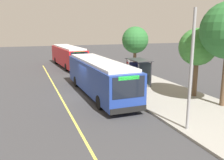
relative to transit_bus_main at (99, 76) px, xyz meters
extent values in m
plane|color=#38383A|center=(-0.42, -1.01, -1.62)|extent=(120.00, 120.00, 0.00)
cube|color=gray|center=(-0.42, 4.99, -1.54)|extent=(44.00, 6.40, 0.15)
cube|color=#E0D64C|center=(-0.42, -3.21, -1.61)|extent=(36.00, 0.14, 0.01)
cube|color=navy|center=(-0.02, -0.01, -0.07)|extent=(11.77, 2.80, 2.40)
cube|color=silver|center=(-0.02, -0.01, 1.23)|extent=(10.83, 2.52, 0.20)
cube|color=black|center=(5.86, 0.11, 0.36)|extent=(0.09, 2.17, 1.34)
cube|color=black|center=(-0.04, 1.28, 0.22)|extent=(10.31, 0.26, 1.06)
cube|color=yellow|center=(-0.04, 1.28, -1.05)|extent=(11.13, 0.26, 0.28)
cube|color=#26D83F|center=(5.86, 0.11, 0.95)|extent=(0.06, 1.40, 0.24)
cube|color=black|center=(5.87, 0.12, -1.09)|extent=(0.13, 2.50, 0.36)
cylinder|color=black|center=(3.59, 1.22, -1.12)|extent=(1.01, 0.30, 1.00)
cylinder|color=black|center=(3.64, -1.09, -1.12)|extent=(1.01, 0.30, 1.00)
cylinder|color=black|center=(-3.56, 1.07, -1.12)|extent=(1.01, 0.30, 1.00)
cylinder|color=black|center=(-3.51, -1.24, -1.12)|extent=(1.01, 0.30, 1.00)
cube|color=red|center=(-16.27, 0.27, -0.07)|extent=(12.00, 3.29, 2.40)
cube|color=silver|center=(-16.27, 0.27, 1.23)|extent=(11.04, 2.98, 0.20)
cube|color=black|center=(-10.33, 0.65, 0.36)|extent=(0.18, 2.17, 1.34)
cube|color=black|center=(-16.35, 1.56, 0.22)|extent=(10.42, 0.70, 1.06)
cube|color=white|center=(-16.35, 1.56, -1.05)|extent=(11.25, 0.74, 0.28)
cube|color=#26D83F|center=(-10.33, 0.65, 0.95)|extent=(0.12, 1.40, 0.24)
cube|color=black|center=(-10.32, 0.65, -1.09)|extent=(0.24, 2.50, 0.36)
cylinder|color=black|center=(-12.67, 1.66, -1.12)|extent=(1.02, 0.34, 1.00)
cylinder|color=black|center=(-12.53, -0.65, -1.12)|extent=(1.02, 0.34, 1.00)
cylinder|color=black|center=(-19.90, 1.20, -1.12)|extent=(1.02, 0.34, 1.00)
cylinder|color=black|center=(-19.75, -1.10, -1.12)|extent=(1.02, 0.34, 1.00)
cylinder|color=#333338|center=(-0.21, 5.07, -0.27)|extent=(0.10, 0.10, 2.40)
cylinder|color=#333338|center=(-0.21, 3.77, -0.27)|extent=(0.10, 0.10, 2.40)
cylinder|color=#333338|center=(-2.81, 5.07, -0.27)|extent=(0.10, 0.10, 2.40)
cylinder|color=#333338|center=(-2.81, 3.77, -0.27)|extent=(0.10, 0.10, 2.40)
cube|color=#333338|center=(-1.51, 4.42, 0.97)|extent=(2.90, 1.60, 0.08)
cube|color=#4C606B|center=(-1.51, 5.07, -0.27)|extent=(2.47, 0.04, 2.16)
cube|color=navy|center=(-2.81, 4.42, -0.32)|extent=(0.06, 1.11, 1.82)
cube|color=brown|center=(-1.22, 4.39, -1.02)|extent=(1.60, 0.44, 0.06)
cube|color=brown|center=(-1.22, 4.63, -0.74)|extent=(1.60, 0.05, 0.44)
cube|color=#333338|center=(-1.94, 4.39, -1.24)|extent=(0.08, 0.40, 0.45)
cube|color=#333338|center=(-0.50, 4.39, -1.24)|extent=(0.08, 0.40, 0.45)
cylinder|color=#333338|center=(0.31, 2.51, -0.07)|extent=(0.07, 0.07, 2.80)
cube|color=white|center=(0.31, 2.49, 1.03)|extent=(0.44, 0.03, 0.56)
cube|color=red|center=(0.31, 2.47, 1.03)|extent=(0.40, 0.01, 0.16)
cylinder|color=#282D47|center=(-0.27, 3.67, -1.04)|extent=(0.14, 0.14, 0.85)
cylinder|color=#282D47|center=(-0.27, 3.49, -1.04)|extent=(0.14, 0.14, 0.85)
cube|color=red|center=(-0.27, 3.58, -0.31)|extent=(0.24, 0.40, 0.62)
sphere|color=tan|center=(-0.27, 3.58, 0.11)|extent=(0.22, 0.22, 0.22)
cylinder|color=brown|center=(-6.18, 6.23, 0.01)|extent=(0.36, 0.36, 2.95)
sphere|color=#28662D|center=(-6.18, 6.23, 2.61)|extent=(3.01, 3.01, 3.01)
cylinder|color=brown|center=(6.26, 7.23, 0.43)|extent=(0.36, 0.36, 3.80)
cylinder|color=brown|center=(3.50, 7.00, -0.04)|extent=(0.36, 0.36, 2.86)
sphere|color=#387A33|center=(3.50, 7.00, 2.49)|extent=(2.92, 2.92, 2.92)
cylinder|color=gray|center=(8.81, 2.31, 1.73)|extent=(0.16, 0.16, 6.40)
camera|label=1|loc=(18.96, -5.78, 3.92)|focal=38.63mm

